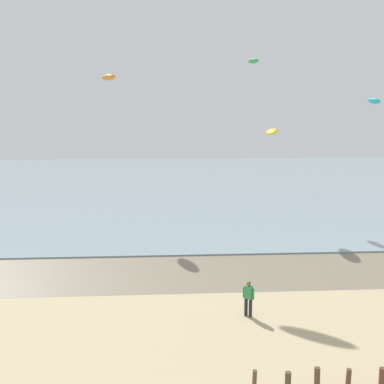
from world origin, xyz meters
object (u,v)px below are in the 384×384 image
kite_aloft_2 (253,61)px  kite_aloft_3 (272,132)px  kite_aloft_7 (374,101)px  person_by_waterline (248,298)px  kite_aloft_9 (109,77)px

kite_aloft_2 → kite_aloft_3: kite_aloft_2 is taller
kite_aloft_2 → kite_aloft_7: (11.32, -1.19, -3.68)m
person_by_waterline → kite_aloft_3: (4.73, 16.51, 7.05)m
kite_aloft_2 → kite_aloft_7: size_ratio=0.75×
kite_aloft_7 → kite_aloft_9: kite_aloft_9 is taller
kite_aloft_7 → kite_aloft_9: (-24.24, -4.09, 1.75)m
person_by_waterline → kite_aloft_9: 23.99m
person_by_waterline → kite_aloft_7: 30.09m
kite_aloft_9 → kite_aloft_2: bearing=-84.0°
kite_aloft_7 → kite_aloft_9: size_ratio=0.99×
person_by_waterline → kite_aloft_2: (4.74, 24.73, 13.35)m
kite_aloft_7 → kite_aloft_2: bearing=94.0°
kite_aloft_2 → kite_aloft_3: size_ratio=0.78×
kite_aloft_2 → kite_aloft_7: kite_aloft_2 is taller
person_by_waterline → kite_aloft_3: kite_aloft_3 is taller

